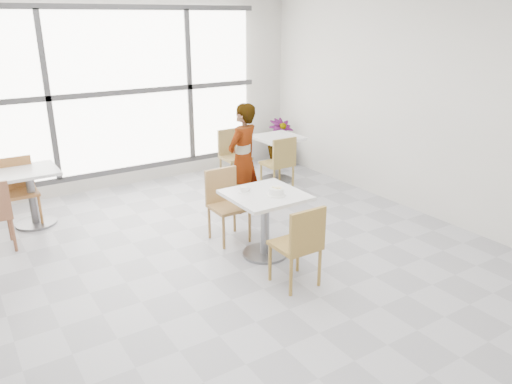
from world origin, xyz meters
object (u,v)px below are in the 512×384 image
main_table (265,213)px  bg_chair_left_far (19,186)px  chair_near (300,242)px  coffee_cup (244,190)px  bg_chair_right_near (280,161)px  person (243,159)px  bg_table_right (277,152)px  bg_chair_right_far (233,152)px  plant_right (280,142)px  bg_table_left (31,189)px  oatmeal_bowl (277,191)px  chair_far (225,200)px

main_table → bg_chair_left_far: size_ratio=0.92×
chair_near → bg_chair_left_far: same height
coffee_cup → bg_chair_right_near: bg_chair_right_near is taller
person → bg_table_right: 1.47m
bg_chair_right_near → bg_table_right: bearing=-120.5°
bg_chair_right_near → bg_chair_right_far: bearing=-65.5°
bg_chair_right_near → plant_right: size_ratio=1.03×
person → bg_table_right: person is taller
bg_table_left → plant_right: bearing=6.6°
bg_chair_left_far → bg_table_right: bearing=-5.8°
plant_right → main_table: bearing=-128.2°
bg_chair_right_near → bg_chair_left_far: bearing=-13.7°
bg_table_right → plant_right: (0.57, 0.72, -0.07)m
oatmeal_bowl → bg_chair_right_near: (1.33, 1.79, -0.29)m
person → plant_right: size_ratio=1.80×
chair_far → bg_table_left: 2.57m
person → bg_chair_right_far: bearing=-136.8°
coffee_cup → chair_far: bearing=86.1°
chair_near → oatmeal_bowl: bearing=-104.9°
chair_near → person: 2.19m
chair_far → bg_table_left: (-1.91, 1.72, -0.01)m
main_table → oatmeal_bowl: (0.08, -0.11, 0.27)m
bg_chair_right_far → plant_right: size_ratio=1.03×
main_table → bg_chair_right_far: 2.70m
bg_table_left → bg_chair_left_far: size_ratio=0.86×
oatmeal_bowl → coffee_cup: (-0.25, 0.27, -0.01)m
chair_near → bg_chair_right_far: (1.14, 3.26, 0.00)m
bg_table_left → bg_table_right: (3.74, -0.22, 0.00)m
chair_near → bg_chair_right_near: 2.88m
person → chair_far: bearing=22.3°
chair_near → plant_right: 4.35m
chair_far → bg_table_right: (1.83, 1.50, -0.01)m
main_table → plant_right: size_ratio=0.95×
person → chair_near: bearing=50.8°
bg_chair_right_near → person: bearing=22.3°
chair_near → bg_table_right: (1.79, 2.93, -0.01)m
bg_table_left → bg_table_right: size_ratio=1.00×
coffee_cup → person: size_ratio=0.10×
coffee_cup → person: (0.69, 1.15, -0.02)m
main_table → bg_chair_right_far: size_ratio=0.92×
chair_near → coffee_cup: 0.98m
coffee_cup → bg_chair_left_far: size_ratio=0.18×
plant_right → chair_near: bearing=-122.9°
bg_table_left → bg_chair_left_far: 0.21m
chair_far → bg_chair_left_far: (-2.03, 1.90, 0.00)m
chair_far → chair_near: bearing=-88.3°
oatmeal_bowl → bg_table_right: size_ratio=0.28×
chair_far → plant_right: size_ratio=1.03×
chair_far → oatmeal_bowl: bearing=-74.0°
plant_right → coffee_cup: bearing=-131.9°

